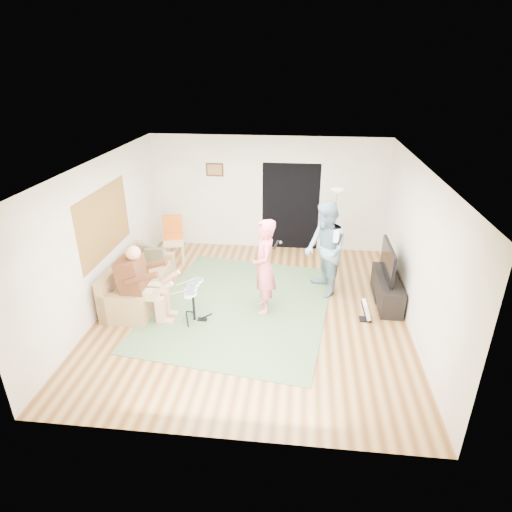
{
  "coord_description": "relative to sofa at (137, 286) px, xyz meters",
  "views": [
    {
      "loc": [
        0.8,
        -6.76,
        4.23
      ],
      "look_at": [
        0.02,
        0.3,
        0.97
      ],
      "focal_mm": 30.0,
      "sensor_mm": 36.0,
      "label": 1
    }
  ],
  "objects": [
    {
      "name": "floor",
      "position": [
        2.29,
        -0.19,
        -0.27
      ],
      "size": [
        6.0,
        6.0,
        0.0
      ],
      "primitive_type": "plane",
      "color": "brown",
      "rests_on": "ground"
    },
    {
      "name": "walls",
      "position": [
        2.29,
        -0.19,
        1.08
      ],
      "size": [
        5.5,
        6.0,
        2.7
      ],
      "primitive_type": null,
      "color": "#EFE5CF",
      "rests_on": "floor"
    },
    {
      "name": "ceiling",
      "position": [
        2.29,
        -0.19,
        2.43
      ],
      "size": [
        6.0,
        6.0,
        0.0
      ],
      "primitive_type": "plane",
      "rotation": [
        3.14,
        0.0,
        0.0
      ],
      "color": "white",
      "rests_on": "walls"
    },
    {
      "name": "window_blinds",
      "position": [
        -0.46,
        0.01,
        1.28
      ],
      "size": [
        0.0,
        2.05,
        2.05
      ],
      "primitive_type": "plane",
      "rotation": [
        1.57,
        0.0,
        1.57
      ],
      "color": "olive",
      "rests_on": "walls"
    },
    {
      "name": "doorway",
      "position": [
        2.84,
        2.8,
        0.78
      ],
      "size": [
        2.1,
        0.0,
        2.1
      ],
      "primitive_type": "plane",
      "rotation": [
        1.57,
        0.0,
        0.0
      ],
      "color": "black",
      "rests_on": "walls"
    },
    {
      "name": "picture_frame",
      "position": [
        1.04,
        2.8,
        1.63
      ],
      "size": [
        0.42,
        0.03,
        0.32
      ],
      "primitive_type": "cube",
      "color": "#3F2314",
      "rests_on": "walls"
    },
    {
      "name": "area_rug",
      "position": [
        2.04,
        -0.08,
        -0.26
      ],
      "size": [
        3.67,
        4.23,
        0.02
      ],
      "primitive_type": "cube",
      "rotation": [
        0.0,
        0.0,
        -0.14
      ],
      "color": "#48673F",
      "rests_on": "floor"
    },
    {
      "name": "sofa",
      "position": [
        0.0,
        0.0,
        0.0
      ],
      "size": [
        0.82,
        1.99,
        0.81
      ],
      "color": "#9E7A4F",
      "rests_on": "floor"
    },
    {
      "name": "drummer",
      "position": [
        0.42,
        -0.65,
        0.28
      ],
      "size": [
        0.91,
        0.51,
        1.4
      ],
      "color": "#592E19",
      "rests_on": "sofa"
    },
    {
      "name": "drum_kit",
      "position": [
        1.29,
        -0.65,
        0.04
      ],
      "size": [
        0.39,
        0.69,
        0.71
      ],
      "color": "black",
      "rests_on": "floor"
    },
    {
      "name": "singer",
      "position": [
        2.49,
        -0.16,
        0.62
      ],
      "size": [
        0.54,
        0.71,
        1.77
      ],
      "primitive_type": "imported",
      "rotation": [
        0.0,
        0.0,
        -1.38
      ],
      "color": "#F26978",
      "rests_on": "floor"
    },
    {
      "name": "microphone",
      "position": [
        2.69,
        -0.16,
        1.05
      ],
      "size": [
        0.06,
        0.06,
        0.24
      ],
      "primitive_type": null,
      "color": "black",
      "rests_on": "singer"
    },
    {
      "name": "guitarist",
      "position": [
        3.58,
        0.61,
        0.67
      ],
      "size": [
        0.97,
        1.09,
        1.87
      ],
      "primitive_type": "imported",
      "rotation": [
        0.0,
        0.0,
        -1.23
      ],
      "color": "#7192A6",
      "rests_on": "floor"
    },
    {
      "name": "guitar_held",
      "position": [
        3.78,
        0.61,
        1.0
      ],
      "size": [
        0.23,
        0.61,
        0.26
      ],
      "primitive_type": null,
      "rotation": [
        0.0,
        0.0,
        -0.19
      ],
      "color": "white",
      "rests_on": "guitarist"
    },
    {
      "name": "guitar_spare",
      "position": [
        4.33,
        -0.31,
        -0.05
      ],
      "size": [
        0.27,
        0.24,
        0.76
      ],
      "color": "black",
      "rests_on": "floor"
    },
    {
      "name": "torchiere_lamp",
      "position": [
        3.83,
        1.92,
        0.94
      ],
      "size": [
        0.32,
        0.32,
        1.77
      ],
      "color": "black",
      "rests_on": "floor"
    },
    {
      "name": "dining_chair",
      "position": [
        0.27,
        1.71,
        0.11
      ],
      "size": [
        0.56,
        0.58,
        1.07
      ],
      "rotation": [
        0.0,
        0.0,
        0.26
      ],
      "color": "#CEBA86",
      "rests_on": "floor"
    },
    {
      "name": "tv_cabinet",
      "position": [
        4.79,
        0.42,
        -0.02
      ],
      "size": [
        0.4,
        1.4,
        0.5
      ],
      "primitive_type": "cube",
      "color": "black",
      "rests_on": "floor"
    },
    {
      "name": "television",
      "position": [
        4.74,
        0.42,
        0.58
      ],
      "size": [
        0.06,
        1.12,
        0.6
      ],
      "primitive_type": "cube",
      "color": "black",
      "rests_on": "tv_cabinet"
    }
  ]
}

